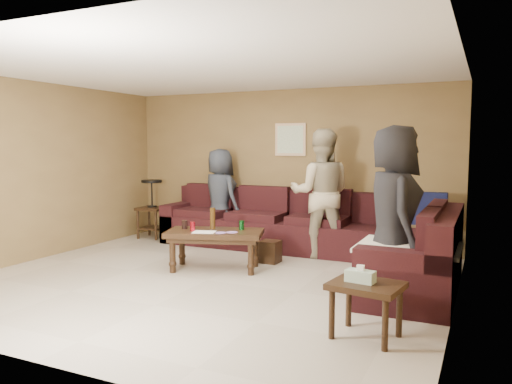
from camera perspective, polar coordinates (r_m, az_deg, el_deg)
room at (r=5.87m, az=-5.76°, el=5.82°), size 5.60×5.50×2.50m
sectional_sofa at (r=7.04m, az=6.50°, el=-5.18°), size 4.65×2.90×0.97m
coffee_table at (r=6.50m, az=-4.75°, el=-5.11°), size 1.36×0.96×0.79m
end_table_left at (r=8.84m, az=-11.79°, el=-1.76°), size 0.48×0.48×1.01m
side_table_right at (r=4.35m, az=12.39°, el=-10.91°), size 0.63×0.55×0.62m
waste_bin at (r=6.91m, az=1.64°, el=-6.82°), size 0.26×0.26×0.30m
wall_art at (r=8.07m, az=3.95°, el=6.00°), size 0.52×0.04×0.52m
person_left at (r=8.22m, az=-4.12°, el=-0.45°), size 0.89×0.74×1.55m
person_middle at (r=7.23m, az=7.41°, el=-0.15°), size 1.06×0.93×1.84m
person_right at (r=5.45m, az=15.51°, el=-2.22°), size 0.88×1.05×1.83m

